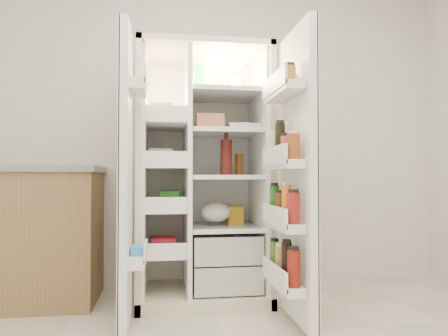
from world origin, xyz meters
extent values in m
cube|color=silver|center=(0.00, 2.00, 1.35)|extent=(4.00, 0.02, 2.70)
cube|color=beige|center=(-0.05, 1.93, 0.90)|extent=(0.92, 0.04, 1.80)
cube|color=beige|center=(-0.49, 1.60, 0.90)|extent=(0.04, 0.70, 1.80)
cube|color=beige|center=(0.39, 1.60, 0.90)|extent=(0.04, 0.70, 1.80)
cube|color=beige|center=(-0.05, 1.60, 1.78)|extent=(0.92, 0.70, 0.04)
cube|color=beige|center=(-0.05, 1.60, 0.04)|extent=(0.92, 0.70, 0.08)
cube|color=white|center=(-0.05, 1.90, 0.92)|extent=(0.84, 0.02, 1.68)
cube|color=white|center=(-0.46, 1.60, 0.92)|extent=(0.02, 0.62, 1.68)
cube|color=white|center=(0.36, 1.60, 0.92)|extent=(0.02, 0.62, 1.68)
cube|color=white|center=(-0.16, 1.60, 0.92)|extent=(0.03, 0.62, 1.68)
cube|color=#B7C0BD|center=(0.10, 1.58, 0.18)|extent=(0.47, 0.52, 0.19)
cube|color=#B7C0BD|center=(0.10, 1.58, 0.39)|extent=(0.47, 0.52, 0.19)
cube|color=#FFD18C|center=(0.10, 1.65, 1.72)|extent=(0.30, 0.30, 0.02)
cube|color=white|center=(-0.32, 1.60, 0.35)|extent=(0.28, 0.58, 0.02)
cube|color=white|center=(-0.32, 1.60, 0.65)|extent=(0.28, 0.58, 0.02)
cube|color=white|center=(-0.32, 1.60, 0.95)|extent=(0.28, 0.58, 0.02)
cube|color=white|center=(-0.32, 1.60, 1.25)|extent=(0.28, 0.58, 0.02)
cube|color=silver|center=(0.10, 1.60, 0.52)|extent=(0.49, 0.58, 0.01)
cube|color=silver|center=(0.10, 1.60, 0.88)|extent=(0.49, 0.58, 0.01)
cube|color=silver|center=(0.10, 1.60, 1.20)|extent=(0.49, 0.58, 0.02)
cube|color=silver|center=(0.10, 1.60, 1.48)|extent=(0.49, 0.58, 0.02)
cube|color=red|center=(-0.32, 1.60, 0.41)|extent=(0.16, 0.20, 0.10)
cube|color=green|center=(-0.32, 1.60, 0.72)|extent=(0.14, 0.18, 0.12)
cube|color=silver|center=(-0.32, 1.60, 0.99)|extent=(0.20, 0.22, 0.07)
cube|color=gold|center=(-0.32, 1.60, 1.33)|extent=(0.15, 0.16, 0.14)
cube|color=#633296|center=(-0.32, 1.60, 0.40)|extent=(0.18, 0.20, 0.09)
cube|color=#F0592A|center=(-0.32, 1.60, 0.71)|extent=(0.14, 0.18, 0.10)
cube|color=silver|center=(-0.32, 1.60, 1.02)|extent=(0.16, 0.16, 0.12)
sphere|color=orange|center=(-0.02, 1.50, 0.12)|extent=(0.07, 0.07, 0.07)
sphere|color=orange|center=(0.07, 1.54, 0.12)|extent=(0.07, 0.07, 0.07)
sphere|color=orange|center=(0.17, 1.50, 0.12)|extent=(0.07, 0.07, 0.07)
sphere|color=orange|center=(0.03, 1.64, 0.12)|extent=(0.07, 0.07, 0.07)
sphere|color=orange|center=(0.13, 1.62, 0.12)|extent=(0.07, 0.07, 0.07)
sphere|color=orange|center=(0.23, 1.58, 0.12)|extent=(0.07, 0.07, 0.07)
ellipsoid|color=#396722|center=(0.10, 1.60, 0.40)|extent=(0.26, 0.24, 0.11)
cylinder|color=#43130E|center=(0.10, 1.48, 1.02)|extent=(0.08, 0.08, 0.26)
cylinder|color=#62350A|center=(0.21, 1.56, 0.97)|extent=(0.06, 0.06, 0.16)
cube|color=green|center=(-0.07, 1.60, 1.59)|extent=(0.07, 0.07, 0.21)
cylinder|color=silver|center=(0.22, 1.59, 1.54)|extent=(0.12, 0.12, 0.11)
cylinder|color=olive|center=(0.11, 1.63, 1.53)|extent=(0.06, 0.06, 0.08)
cube|color=white|center=(0.24, 1.52, 1.24)|extent=(0.24, 0.10, 0.06)
cube|color=#C87750|center=(-0.01, 1.51, 1.27)|extent=(0.19, 0.11, 0.12)
ellipsoid|color=white|center=(0.05, 1.60, 0.60)|extent=(0.22, 0.20, 0.14)
cube|color=gold|center=(0.20, 1.69, 0.59)|extent=(0.11, 0.13, 0.13)
cube|color=white|center=(-0.55, 1.05, 0.90)|extent=(0.05, 0.40, 1.72)
cube|color=beige|center=(-0.58, 1.05, 0.90)|extent=(0.01, 0.40, 1.72)
cube|color=white|center=(-0.48, 1.05, 0.40)|extent=(0.09, 0.32, 0.06)
cube|color=white|center=(-0.48, 1.05, 1.40)|extent=(0.09, 0.32, 0.06)
cube|color=#338CCC|center=(-0.48, 1.05, 0.43)|extent=(0.07, 0.12, 0.10)
cube|color=white|center=(0.45, 0.96, 0.90)|extent=(0.05, 0.58, 1.72)
cube|color=beige|center=(0.47, 0.96, 0.90)|extent=(0.01, 0.58, 1.72)
cube|color=white|center=(0.36, 0.96, 0.26)|extent=(0.11, 0.50, 0.05)
cube|color=white|center=(0.36, 0.96, 0.60)|extent=(0.11, 0.50, 0.05)
cube|color=white|center=(0.36, 0.96, 0.95)|extent=(0.11, 0.50, 0.05)
cube|color=white|center=(0.36, 0.96, 1.38)|extent=(0.11, 0.50, 0.05)
cylinder|color=maroon|center=(0.36, 0.76, 0.39)|extent=(0.07, 0.07, 0.20)
cylinder|color=black|center=(0.36, 0.89, 0.40)|extent=(0.06, 0.06, 0.22)
cylinder|color=#BB8F3E|center=(0.36, 1.02, 0.38)|extent=(0.06, 0.06, 0.18)
cylinder|color=#377928|center=(0.36, 1.15, 0.38)|extent=(0.06, 0.06, 0.19)
cylinder|color=maroon|center=(0.36, 0.76, 0.71)|extent=(0.07, 0.07, 0.17)
cylinder|color=orange|center=(0.36, 0.89, 0.73)|extent=(0.06, 0.06, 0.21)
cylinder|color=#5D3017|center=(0.36, 1.02, 0.70)|extent=(0.07, 0.07, 0.16)
cylinder|color=#196617|center=(0.36, 1.15, 0.72)|extent=(0.06, 0.06, 0.20)
cylinder|color=brown|center=(0.36, 0.76, 1.04)|extent=(0.07, 0.07, 0.14)
cylinder|color=#C53237|center=(0.36, 0.89, 1.04)|extent=(0.07, 0.07, 0.14)
cylinder|color=black|center=(0.36, 1.02, 1.09)|extent=(0.06, 0.06, 0.23)
cylinder|color=beige|center=(0.36, 1.15, 1.06)|extent=(0.06, 0.06, 0.18)
cylinder|color=olive|center=(0.36, 0.84, 1.45)|extent=(0.08, 0.08, 0.10)
cylinder|color=brown|center=(0.36, 1.06, 1.45)|extent=(0.08, 0.08, 0.10)
cube|color=#8D6746|center=(-1.43, 1.69, 0.46)|extent=(1.28, 0.66, 0.91)
cube|color=gray|center=(-1.43, 1.69, 0.94)|extent=(1.32, 0.70, 0.04)
camera|label=1|loc=(-0.35, -1.46, 0.87)|focal=34.00mm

